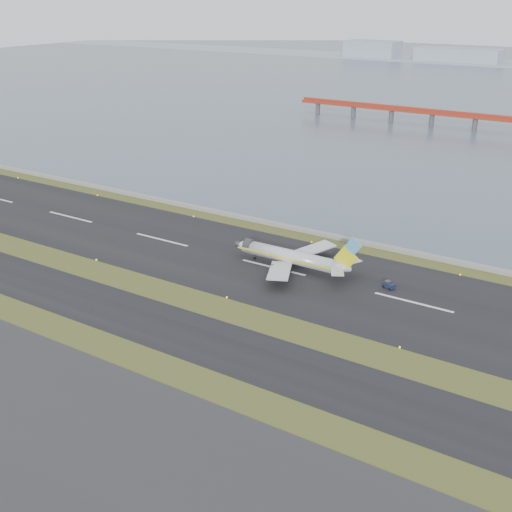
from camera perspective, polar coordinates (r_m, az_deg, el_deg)
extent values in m
plane|color=#394B1A|center=(154.34, -4.20, -4.81)|extent=(1000.00, 1000.00, 0.00)
cube|color=#2E2E30|center=(121.66, -20.25, -14.58)|extent=(1000.00, 50.00, 0.10)
cube|color=black|center=(146.05, -7.01, -6.59)|extent=(1000.00, 18.00, 0.10)
cube|color=black|center=(176.86, 1.56, -1.04)|extent=(1000.00, 45.00, 0.10)
cube|color=gray|center=(201.21, 5.96, 1.96)|extent=(1000.00, 2.50, 1.00)
cylinder|color=#4C4C51|center=(398.75, 8.65, 12.46)|extent=(2.80, 2.80, 7.00)
cube|color=#9CAAB8|center=(792.21, 10.33, 17.67)|extent=(60.00, 35.00, 18.00)
cube|color=#9CAAB8|center=(759.79, 17.58, 16.68)|extent=(90.00, 35.00, 14.00)
cylinder|color=silver|center=(175.71, 2.91, 0.00)|extent=(28.00, 3.80, 3.80)
cone|color=silver|center=(183.29, -1.33, 0.99)|extent=(3.20, 3.80, 3.80)
cone|color=silver|center=(168.89, 7.69, -1.04)|extent=(5.00, 3.80, 3.80)
cube|color=yellow|center=(174.16, 2.60, -0.21)|extent=(31.00, 0.06, 0.45)
cube|color=yellow|center=(177.26, 3.22, 0.20)|extent=(31.00, 0.06, 0.45)
cube|color=silver|center=(168.19, 2.12, -1.31)|extent=(11.31, 15.89, 1.66)
cube|color=silver|center=(181.94, 4.84, 0.51)|extent=(11.31, 15.89, 1.66)
cylinder|color=#35353A|center=(171.43, 2.05, -1.27)|extent=(4.20, 2.10, 2.10)
cylinder|color=#35353A|center=(181.08, 3.98, 0.02)|extent=(4.20, 2.10, 2.10)
cube|color=yellow|center=(167.46, 7.99, -0.18)|extent=(6.80, 0.35, 6.85)
cube|color=#51A8E6|center=(165.38, 8.65, 0.86)|extent=(4.85, 0.37, 4.90)
cube|color=silver|center=(165.40, 7.23, -1.34)|extent=(5.64, 6.80, 0.22)
cube|color=silver|center=(171.78, 8.33, -0.48)|extent=(5.64, 6.80, 0.22)
cylinder|color=black|center=(182.10, -0.11, -0.18)|extent=(0.80, 0.28, 0.80)
cylinder|color=black|center=(173.94, 2.86, -1.30)|extent=(1.00, 0.38, 1.00)
cylinder|color=black|center=(178.45, 3.76, -0.69)|extent=(1.00, 0.38, 1.00)
cube|color=#151D3C|center=(167.95, 11.72, -2.56)|extent=(3.43, 2.56, 1.15)
cube|color=#35353A|center=(167.84, 11.64, -2.28)|extent=(1.71, 1.77, 0.67)
cylinder|color=black|center=(168.20, 11.27, -2.68)|extent=(0.72, 0.48, 0.67)
cylinder|color=black|center=(169.30, 11.60, -2.54)|extent=(0.72, 0.48, 0.67)
cylinder|color=black|center=(167.04, 11.82, -2.91)|extent=(0.72, 0.48, 0.67)
cylinder|color=black|center=(168.15, 12.15, -2.76)|extent=(0.72, 0.48, 0.67)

